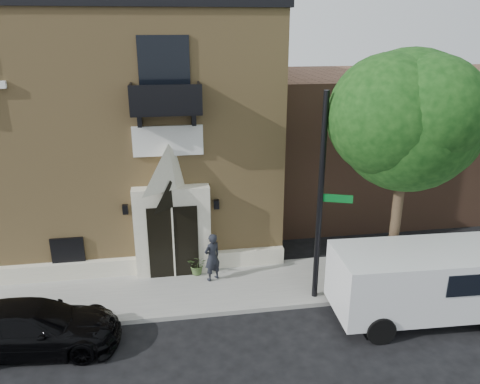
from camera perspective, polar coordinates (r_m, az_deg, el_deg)
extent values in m
plane|color=black|center=(14.91, -3.62, -14.98)|extent=(120.00, 120.00, 0.00)
cube|color=gray|center=(16.23, -0.58, -11.50)|extent=(42.00, 3.00, 0.15)
cube|color=tan|center=(20.72, -14.52, 7.95)|extent=(12.00, 10.00, 9.00)
cube|color=black|center=(20.36, -15.69, 20.86)|extent=(12.20, 10.20, 0.30)
cube|color=#EEE6CD|center=(17.22, -14.74, -8.82)|extent=(12.00, 0.30, 0.60)
cube|color=#EEE6CD|center=(16.42, -8.20, -4.72)|extent=(2.60, 0.55, 3.20)
pyramid|color=#EEE6CD|center=(15.62, -8.61, 3.17)|extent=(2.60, 0.55, 1.50)
cube|color=black|center=(16.29, -8.12, -6.10)|extent=(1.70, 0.06, 2.60)
cube|color=#EEE6CD|center=(16.25, -8.12, -6.16)|extent=(0.06, 0.04, 2.60)
cube|color=white|center=(15.60, -8.77, 6.18)|extent=(2.30, 0.10, 1.00)
cube|color=black|center=(15.02, -8.95, 9.56)|extent=(2.20, 0.90, 0.10)
cube|color=black|center=(14.52, -9.02, 11.02)|extent=(2.20, 0.06, 0.90)
cube|color=black|center=(14.98, -13.13, 11.01)|extent=(0.06, 0.90, 0.90)
cube|color=black|center=(14.99, -4.94, 11.44)|extent=(0.06, 0.90, 0.90)
cube|color=black|center=(15.28, -9.21, 14.26)|extent=(1.60, 0.08, 2.20)
cube|color=black|center=(17.23, -20.25, -6.81)|extent=(1.10, 0.10, 1.00)
cube|color=#C46013|center=(17.25, -20.23, -6.77)|extent=(0.85, 0.06, 0.75)
cube|color=black|center=(16.29, -13.81, -2.08)|extent=(0.18, 0.18, 0.32)
cube|color=black|center=(16.30, -2.90, -1.49)|extent=(0.18, 0.18, 0.32)
cube|color=brown|center=(25.49, 22.03, 6.24)|extent=(18.00, 8.00, 6.40)
cylinder|color=#38281C|center=(15.79, 18.30, -4.60)|extent=(0.32, 0.32, 4.20)
sphere|color=black|center=(14.76, 19.77, 8.17)|extent=(4.20, 4.20, 4.20)
sphere|color=black|center=(15.47, 21.75, 7.27)|extent=(3.36, 3.36, 3.36)
sphere|color=black|center=(14.23, 17.73, 8.83)|extent=(3.57, 3.57, 3.57)
sphere|color=black|center=(14.20, 22.00, 9.14)|extent=(3.15, 3.15, 3.15)
imported|color=black|center=(14.47, -23.88, -14.83)|extent=(4.78, 2.23, 1.35)
cube|color=silver|center=(15.26, 21.68, -9.81)|extent=(5.57, 2.40, 1.87)
cube|color=black|center=(14.71, 26.96, -10.06)|extent=(1.76, 0.10, 0.66)
cylinder|color=black|center=(14.21, 16.74, -15.80)|extent=(0.84, 0.30, 0.84)
cylinder|color=black|center=(15.81, 13.75, -11.58)|extent=(0.84, 0.30, 0.84)
cylinder|color=black|center=(17.31, 24.89, -10.08)|extent=(0.84, 0.30, 0.84)
cylinder|color=black|center=(14.36, 9.73, -1.06)|extent=(0.18, 0.18, 6.61)
cube|color=#06581E|center=(14.33, 11.74, -0.77)|extent=(0.89, 0.36, 0.24)
cube|color=#06581E|center=(14.70, 9.87, 1.01)|extent=(0.36, 0.89, 0.24)
cylinder|color=#AF1005|center=(16.27, 15.99, -11.77)|extent=(0.40, 0.40, 0.09)
cylinder|color=#AF1005|center=(16.09, 16.10, -10.70)|extent=(0.29, 0.29, 0.61)
sphere|color=#AF1005|center=(15.93, 16.22, -9.63)|extent=(0.29, 0.29, 0.29)
cylinder|color=#AF1005|center=(16.07, 16.12, -10.54)|extent=(0.50, 0.13, 0.13)
cube|color=#0F371A|center=(17.09, 21.56, -9.01)|extent=(1.83, 1.23, 1.03)
cube|color=black|center=(16.85, 21.80, -7.32)|extent=(1.89, 1.28, 0.11)
imported|color=#476131|center=(16.74, -5.20, -8.78)|extent=(0.80, 0.73, 0.75)
imported|color=black|center=(16.13, -3.41, -7.93)|extent=(0.75, 0.68, 1.72)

